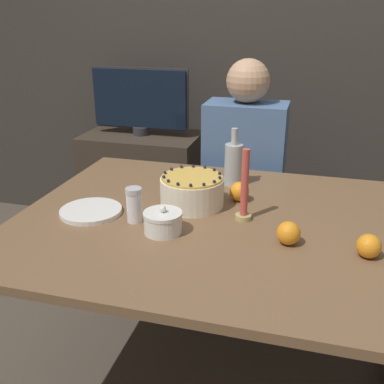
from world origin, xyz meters
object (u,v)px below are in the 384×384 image
object	(u,v)px
candle	(244,192)
sugar_shaker	(134,205)
person_man_blue_shirt	(243,194)
tv_monitor	(140,100)
sugar_bowl	(163,222)
bottle	(233,164)
cake	(192,191)

from	to	relation	value
candle	sugar_shaker	bearing A→B (deg)	-162.25
person_man_blue_shirt	tv_monitor	bearing A→B (deg)	-27.96
sugar_bowl	person_man_blue_shirt	world-z (taller)	person_man_blue_shirt
sugar_bowl	tv_monitor	distance (m)	1.42
sugar_shaker	tv_monitor	distance (m)	1.32
sugar_shaker	bottle	xyz separation A→B (m)	(0.26, 0.45, 0.03)
bottle	person_man_blue_shirt	size ratio (longest dim) A/B	0.20
sugar_bowl	tv_monitor	bearing A→B (deg)	114.36
cake	tv_monitor	world-z (taller)	tv_monitor
candle	bottle	world-z (taller)	candle
person_man_blue_shirt	bottle	bearing A→B (deg)	92.01
sugar_shaker	bottle	bearing A→B (deg)	59.42
tv_monitor	person_man_blue_shirt	bearing A→B (deg)	-27.96
cake	sugar_shaker	xyz separation A→B (m)	(-0.16, -0.19, 0.00)
sugar_bowl	bottle	world-z (taller)	bottle
cake	sugar_bowl	distance (m)	0.25
bottle	tv_monitor	xyz separation A→B (m)	(-0.72, 0.78, 0.09)
person_man_blue_shirt	sugar_bowl	bearing A→B (deg)	82.00
sugar_bowl	candle	distance (m)	0.30
bottle	candle	bearing A→B (deg)	-73.34
cake	candle	xyz separation A→B (m)	(0.21, -0.07, 0.05)
sugar_bowl	bottle	bearing A→B (deg)	74.19
bottle	cake	bearing A→B (deg)	-112.67
sugar_shaker	person_man_blue_shirt	distance (m)	0.93
bottle	person_man_blue_shirt	bearing A→B (deg)	92.01
cake	person_man_blue_shirt	size ratio (longest dim) A/B	0.20
cake	candle	bearing A→B (deg)	-18.96
sugar_bowl	bottle	distance (m)	0.52
sugar_shaker	candle	size ratio (longest dim) A/B	0.48
sugar_shaker	sugar_bowl	bearing A→B (deg)	-23.79
tv_monitor	bottle	bearing A→B (deg)	-47.27
sugar_bowl	candle	xyz separation A→B (m)	(0.24, 0.17, 0.07)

